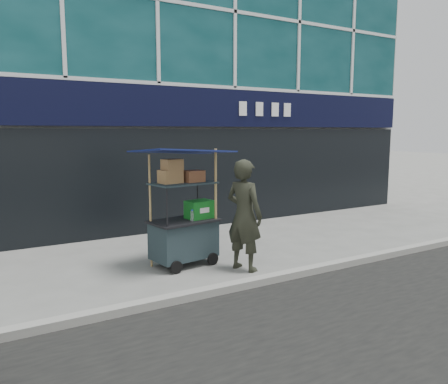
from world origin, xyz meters
TOP-DOWN VIEW (x-y plane):
  - ground at (0.00, 0.00)m, footprint 80.00×80.00m
  - curb at (0.00, -0.20)m, footprint 80.00×0.18m
  - vendor_cart at (-0.61, 1.31)m, footprint 1.69×1.31m
  - vendor_man at (0.14, 0.56)m, footprint 0.67×0.80m

SIDE VIEW (x-z plane):
  - ground at x=0.00m, z-range 0.00..0.00m
  - curb at x=0.00m, z-range 0.00..0.12m
  - vendor_cart at x=-0.61m, z-range -0.31..1.78m
  - vendor_man at x=0.14m, z-range 0.00..1.89m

